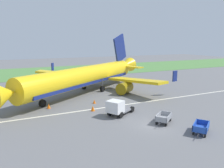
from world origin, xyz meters
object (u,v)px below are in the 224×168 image
at_px(traffic_cone_near_plane, 93,108).
at_px(baggage_cart_second_in_row, 164,118).
at_px(baggage_cart_nearest, 201,128).
at_px(traffic_cone_mid_apron, 49,106).
at_px(service_truck_beside_carts, 117,107).
at_px(traffic_cone_by_carts, 94,101).
at_px(airplane, 88,76).

bearing_deg(traffic_cone_near_plane, baggage_cart_second_in_row, -53.54).
relative_size(baggage_cart_nearest, traffic_cone_mid_apron, 4.90).
relative_size(service_truck_beside_carts, traffic_cone_near_plane, 6.39).
relative_size(baggage_cart_second_in_row, traffic_cone_near_plane, 4.47).
relative_size(service_truck_beside_carts, traffic_cone_mid_apron, 6.93).
xyz_separation_m(baggage_cart_second_in_row, service_truck_beside_carts, (-3.76, 4.72, 0.50)).
relative_size(traffic_cone_mid_apron, traffic_cone_by_carts, 1.12).
xyz_separation_m(traffic_cone_mid_apron, traffic_cone_by_carts, (6.89, -0.43, -0.04)).
relative_size(airplane, baggage_cart_nearest, 9.86).
relative_size(baggage_cart_second_in_row, traffic_cone_by_carts, 5.42).
bearing_deg(airplane, baggage_cart_nearest, -80.57).
bearing_deg(traffic_cone_by_carts, baggage_cart_nearest, -69.18).
distance_m(service_truck_beside_carts, traffic_cone_by_carts, 6.81).
height_order(airplane, traffic_cone_mid_apron, airplane).
bearing_deg(service_truck_beside_carts, baggage_cart_nearest, -58.70).
height_order(airplane, baggage_cart_second_in_row, airplane).
relative_size(traffic_cone_near_plane, traffic_cone_mid_apron, 1.08).
bearing_deg(traffic_cone_by_carts, service_truck_beside_carts, -85.32).
bearing_deg(traffic_cone_mid_apron, traffic_cone_by_carts, -3.54).
height_order(baggage_cart_second_in_row, traffic_cone_mid_apron, baggage_cart_second_in_row).
bearing_deg(service_truck_beside_carts, baggage_cart_second_in_row, -51.44).
bearing_deg(baggage_cart_nearest, traffic_cone_by_carts, 110.82).
bearing_deg(baggage_cart_second_in_row, traffic_cone_mid_apron, 133.32).
height_order(baggage_cart_second_in_row, service_truck_beside_carts, service_truck_beside_carts).
bearing_deg(service_truck_beside_carts, traffic_cone_by_carts, 94.68).
bearing_deg(baggage_cart_second_in_row, traffic_cone_by_carts, 110.63).
bearing_deg(baggage_cart_second_in_row, baggage_cart_nearest, -68.65).
xyz_separation_m(airplane, traffic_cone_near_plane, (-3.59, -11.50, -2.68)).
relative_size(service_truck_beside_carts, traffic_cone_by_carts, 7.75).
relative_size(baggage_cart_nearest, traffic_cone_near_plane, 4.51).
xyz_separation_m(baggage_cart_second_in_row, traffic_cone_near_plane, (-5.90, 7.99, -0.23)).
height_order(traffic_cone_mid_apron, traffic_cone_by_carts, traffic_cone_mid_apron).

